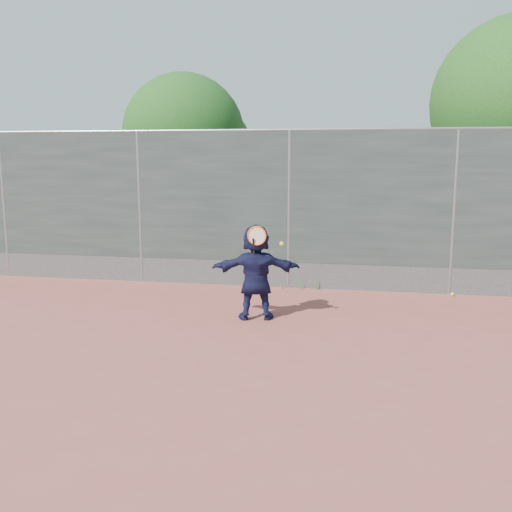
# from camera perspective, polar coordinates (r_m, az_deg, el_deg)

# --- Properties ---
(ground) EXTENTS (80.00, 80.00, 0.00)m
(ground) POSITION_cam_1_polar(r_m,az_deg,el_deg) (7.79, -0.08, -8.92)
(ground) COLOR #9E4C42
(ground) RESTS_ON ground
(player) EXTENTS (1.45, 0.70, 1.50)m
(player) POSITION_cam_1_polar(r_m,az_deg,el_deg) (8.84, 0.00, -1.59)
(player) COLOR #141738
(player) RESTS_ON ground
(ball_ground) EXTENTS (0.07, 0.07, 0.07)m
(ball_ground) POSITION_cam_1_polar(r_m,az_deg,el_deg) (11.02, 19.04, -3.63)
(ball_ground) COLOR yellow
(ball_ground) RESTS_ON ground
(fence) EXTENTS (20.00, 0.06, 3.03)m
(fence) POSITION_cam_1_polar(r_m,az_deg,el_deg) (10.87, 3.32, 5.01)
(fence) COLOR #38423D
(fence) RESTS_ON ground
(swing_action) EXTENTS (0.55, 0.13, 0.51)m
(swing_action) POSITION_cam_1_polar(r_m,az_deg,el_deg) (8.54, 0.32, 1.84)
(swing_action) COLOR orange
(swing_action) RESTS_ON ground
(tree_left) EXTENTS (3.15, 3.00, 4.53)m
(tree_left) POSITION_cam_1_polar(r_m,az_deg,el_deg) (14.43, -6.57, 11.59)
(tree_left) COLOR #382314
(tree_left) RESTS_ON ground
(weed_clump) EXTENTS (0.68, 0.07, 0.30)m
(weed_clump) POSITION_cam_1_polar(r_m,az_deg,el_deg) (10.95, 4.70, -2.65)
(weed_clump) COLOR #387226
(weed_clump) RESTS_ON ground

